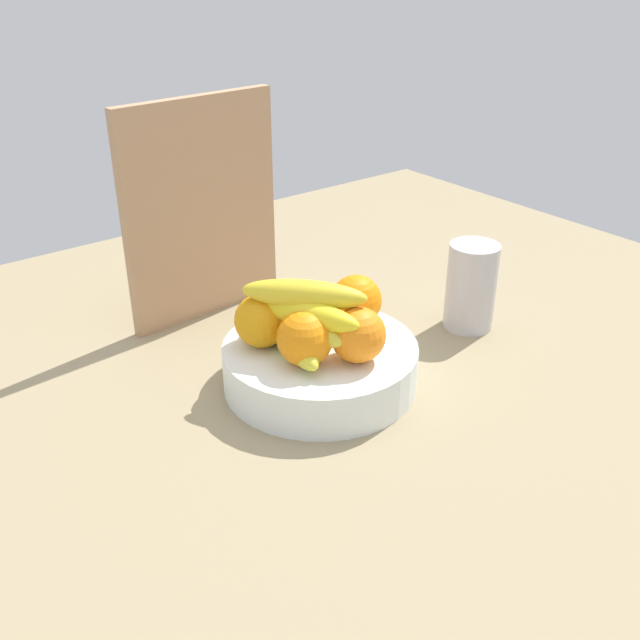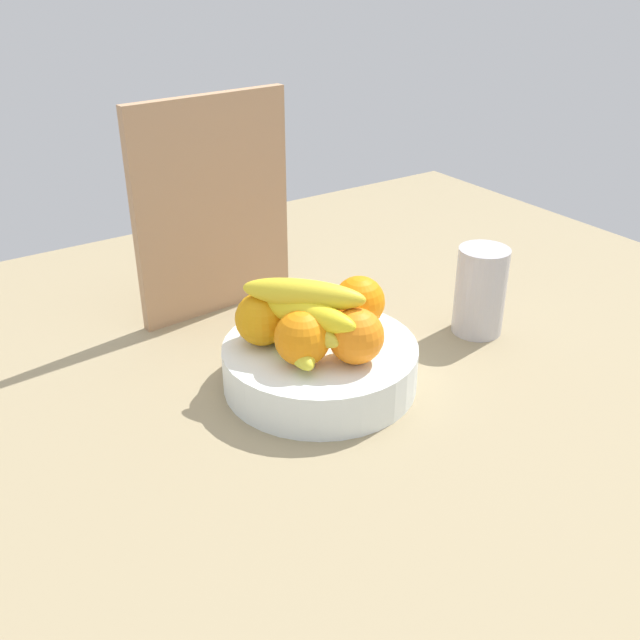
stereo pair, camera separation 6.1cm
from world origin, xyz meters
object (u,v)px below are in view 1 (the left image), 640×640
cutting_board (202,210)px  orange_front_left (356,300)px  orange_center (262,320)px  orange_back_right (358,335)px  thermos_tumbler (471,286)px  fruit_bowl (320,365)px  orange_back_left (305,338)px  orange_front_right (294,306)px  banana_bunch (298,317)px

cutting_board → orange_front_left: bearing=-77.0°
orange_center → orange_back_right: same height
orange_back_right → thermos_tumbler: 29.11cm
fruit_bowl → cutting_board: (-0.61, 30.21, 14.82)cm
orange_back_left → cutting_board: 33.91cm
orange_center → orange_back_left: (1.71, -7.71, 0.00)cm
orange_back_left → orange_center: bearing=102.5°
orange_back_left → orange_back_right: bearing=-30.4°
orange_front_right → thermos_tumbler: 31.14cm
fruit_bowl → cutting_board: size_ratio=0.77×
orange_back_right → banana_bunch: banana_bunch is taller
thermos_tumbler → orange_center: bearing=170.5°
orange_front_right → cutting_board: bearing=91.2°
orange_front_right → orange_front_left: bearing=-26.6°
orange_front_left → orange_back_left: size_ratio=1.00×
orange_front_left → orange_center: same height
fruit_bowl → orange_back_right: size_ratio=3.64×
orange_front_right → orange_center: size_ratio=1.00×
orange_front_left → orange_back_right: size_ratio=1.00×
orange_back_right → thermos_tumbler: (28.49, 5.19, -2.96)cm
orange_center → orange_front_left: bearing=-12.7°
orange_front_right → orange_back_right: (1.71, -12.19, 0.00)cm
orange_front_left → orange_back_left: same height
cutting_board → thermos_tumbler: (30.73, -31.16, -10.82)cm
orange_back_right → orange_front_right: bearing=98.0°
orange_front_right → orange_center: 6.19cm
orange_front_right → thermos_tumbler: thermos_tumbler is taller
orange_front_left → orange_back_left: bearing=-160.5°
fruit_bowl → orange_front_left: bearing=13.4°
fruit_bowl → orange_back_left: orange_back_left is taller
orange_center → orange_back_left: same height
orange_back_right → cutting_board: bearing=93.5°
orange_front_left → orange_front_right: size_ratio=1.00×
orange_front_left → cutting_board: (-8.75, 28.28, 7.86)cm
orange_front_left → banana_bunch: size_ratio=0.40×
orange_front_left → thermos_tumbler: thermos_tumbler is taller
fruit_bowl → cutting_board: bearing=91.2°
orange_front_left → banana_bunch: banana_bunch is taller
cutting_board → orange_front_right: bearing=-93.0°
orange_back_left → orange_back_right: (6.13, -3.60, 0.00)cm
orange_front_left → orange_front_right: same height
thermos_tumbler → orange_front_left: bearing=172.5°
orange_back_right → thermos_tumbler: bearing=10.3°
fruit_bowl → orange_center: (-6.21, 5.16, 6.96)cm
orange_front_right → cutting_board: 25.41cm
fruit_bowl → banana_bunch: (-3.37, 0.49, 8.48)cm
banana_bunch → cutting_board: (2.76, 29.72, 6.35)cm
orange_back_left → thermos_tumbler: bearing=2.6°
orange_front_left → orange_back_right: (-6.52, -8.08, 0.00)cm
orange_center → orange_back_left: bearing=-77.5°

